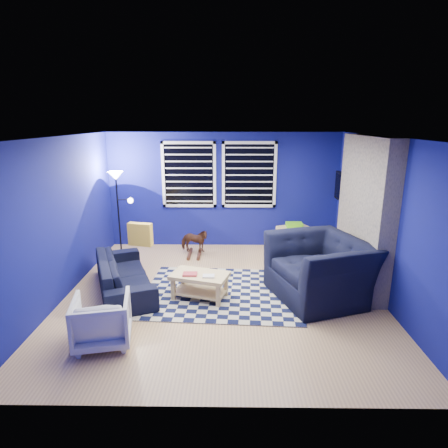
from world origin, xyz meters
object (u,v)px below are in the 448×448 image
coffee_table (200,281)px  floor_lamp (117,187)px  armchair_bent (102,320)px  rocking_horse (194,241)px  tv (343,188)px  armchair_big (319,269)px  sofa (124,274)px  cabinet (294,239)px

coffee_table → floor_lamp: (-1.79, 2.00, 1.13)m
armchair_bent → rocking_horse: 3.31m
tv → armchair_bent: bearing=-139.0°
floor_lamp → tv: bearing=2.0°
tv → rocking_horse: bearing=-176.1°
armchair_big → floor_lamp: floor_lamp is taller
sofa → floor_lamp: 2.14m
floor_lamp → sofa: bearing=-73.3°
tv → cabinet: bearing=173.3°
sofa → armchair_bent: bearing=163.2°
tv → cabinet: tv is taller
rocking_horse → floor_lamp: size_ratio=0.34×
tv → coffee_table: (-2.79, -2.16, -1.10)m
coffee_table → cabinet: (1.85, 2.27, -0.02)m
cabinet → armchair_bent: bearing=-153.2°
armchair_bent → floor_lamp: 3.49m
armchair_big → floor_lamp: 4.25m
rocking_horse → cabinet: bearing=-70.4°
armchair_big → rocking_horse: size_ratio=2.49×
armchair_big → cabinet: armchair_big is taller
sofa → armchair_bent: 1.52m
sofa → coffee_table: sofa is taller
sofa → coffee_table: (1.27, -0.27, 0.02)m
armchair_big → floor_lamp: (-3.67, 1.92, 0.95)m
tv → armchair_big: bearing=-113.5°
rocking_horse → floor_lamp: 1.89m
coffee_table → floor_lamp: 2.91m
sofa → rocking_horse: rocking_horse is taller
armchair_bent → rocking_horse: bearing=-117.0°
sofa → floor_lamp: floor_lamp is taller
sofa → rocking_horse: 1.96m
armchair_bent → rocking_horse: (0.87, 3.20, 0.00)m
armchair_big → coffee_table: armchair_big is taller
tv → rocking_horse: tv is taller
armchair_big → floor_lamp: size_ratio=0.85×
armchair_big → coffee_table: (-1.88, -0.09, -0.18)m
armchair_bent → cabinet: size_ratio=0.91×
sofa → armchair_big: (3.15, -0.19, 0.20)m
cabinet → rocking_horse: bearing=165.6°
tv → floor_lamp: bearing=-178.0°
coffee_table → floor_lamp: bearing=131.8°
sofa → rocking_horse: size_ratio=3.28×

